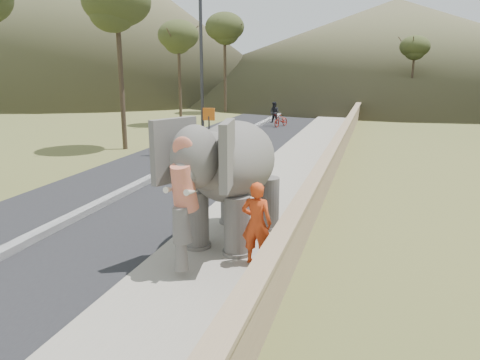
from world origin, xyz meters
name	(u,v)px	position (x,y,z in m)	size (l,w,h in m)	color
ground	(202,281)	(0.00, 0.00, 0.00)	(160.00, 160.00, 0.00)	olive
road	(177,168)	(-5.00, 10.00, 0.01)	(7.00, 120.00, 0.03)	black
median	(177,166)	(-5.00, 10.00, 0.11)	(0.35, 120.00, 0.22)	black
walkway	(289,174)	(0.00, 10.00, 0.07)	(3.00, 120.00, 0.15)	#9E9687
parapet	(330,165)	(1.65, 10.00, 0.55)	(0.30, 120.00, 1.10)	tan
lamppost	(207,55)	(-4.69, 13.25, 4.87)	(1.76, 0.36, 8.00)	#333237
signboard	(209,124)	(-4.50, 12.81, 1.64)	(0.60, 0.08, 2.40)	#2D2D33
hill_left	(93,18)	(-38.00, 55.00, 11.00)	(60.00, 60.00, 22.00)	brown
hill_far	(394,47)	(5.00, 70.00, 7.00)	(80.00, 80.00, 14.00)	brown
elephant_and_man	(234,178)	(0.02, 2.30, 1.70)	(2.76, 4.58, 3.13)	slate
motorcyclist	(278,117)	(-3.60, 24.92, 0.69)	(1.50, 1.84, 1.79)	maroon
trees	(363,70)	(2.14, 24.37, 4.05)	(47.94, 37.75, 9.20)	#473828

